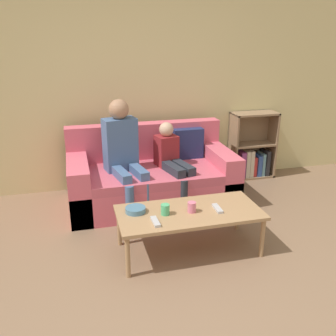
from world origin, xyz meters
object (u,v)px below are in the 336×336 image
Objects in this scene: person_adult at (123,148)px; snack_bowl at (136,210)px; bookshelf at (250,153)px; cup_far at (192,207)px; coffee_table at (189,214)px; couch at (152,178)px; person_child at (173,161)px; tv_remote_0 at (155,222)px; tv_remote_1 at (217,208)px; cup_near at (165,209)px.

snack_bowl is (-0.04, -0.94, -0.27)m from person_adult.
cup_far is at bearing -130.23° from bookshelf.
bookshelf reaches higher than coffee_table.
snack_bowl is at bearing 168.06° from coffee_table.
cup_far is at bearing -84.68° from couch.
person_child is 1.01m from cup_far.
tv_remote_0 is (-0.45, -1.12, -0.12)m from person_child.
cup_far reaches higher than tv_remote_1.
snack_bowl is (-0.47, 0.12, -0.02)m from cup_far.
person_adult reaches higher than tv_remote_1.
bookshelf reaches higher than tv_remote_0.
couch is 1.13m from coffee_table.
tv_remote_1 is at bearing -73.71° from couch.
couch reaches higher than cup_far.
bookshelf is 2.41m from tv_remote_0.
person_adult is 1.10m from cup_near.
couch reaches higher than coffee_table.
snack_bowl is (-0.70, 0.13, 0.01)m from tv_remote_1.
couch is at bearing 3.15° from person_adult.
person_adult reaches higher than cup_near.
coffee_table is 1.17m from person_adult.
cup_near is (-0.12, -1.14, 0.16)m from couch.
tv_remote_0 is 0.59m from tv_remote_1.
cup_far is (0.23, -0.01, -0.00)m from cup_near.
tv_remote_0 and tv_remote_1 have the same top height.
person_adult reaches higher than cup_far.
tv_remote_0 is at bearing -62.13° from snack_bowl.
person_child is at bearing 71.19° from cup_near.
cup_far is 0.37m from tv_remote_0.
coffee_table is 1.04× the size of person_adult.
tv_remote_1 is (0.66, -1.08, -0.28)m from person_adult.
coffee_table is 7.31× the size of tv_remote_1.
person_adult is 6.86× the size of snack_bowl.
coffee_table is at bearing 3.05° from cup_near.
couch is 19.69× the size of cup_near.
bookshelf is at bearing 45.08° from cup_near.
cup_far is at bearing -79.62° from person_adult.
snack_bowl is (-0.36, -1.03, 0.13)m from couch.
person_child reaches higher than cup_near.
cup_near is (-0.34, -0.99, -0.08)m from person_child.
couch is at bearing 83.78° from cup_near.
person_child reaches higher than couch.
tv_remote_0 is at bearing -161.87° from cup_far.
bookshelf is 2.35m from snack_bowl.
bookshelf is at bearing 49.77° from cup_far.
coffee_table is (0.09, -1.13, 0.08)m from couch.
bookshelf is at bearing 5.01° from person_adult.
couch is 1.99× the size of person_child.
cup_near is at bearing 177.28° from cup_far.
cup_near is (-1.58, -1.59, 0.11)m from bookshelf.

